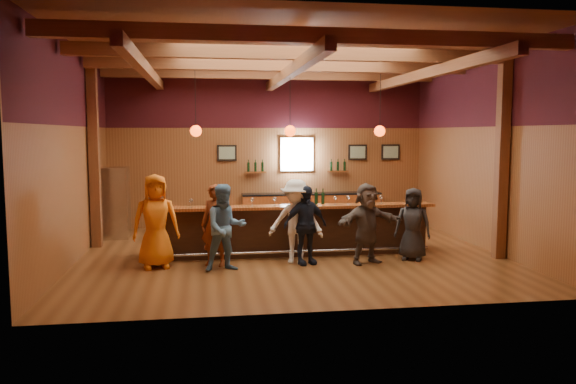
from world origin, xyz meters
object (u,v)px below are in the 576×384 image
customer_redvest (215,225)px  ice_bucket (301,200)px  customer_denim (226,228)px  customer_orange (156,221)px  back_bar_cabinet (312,209)px  stainless_fridge (115,203)px  bottle_a (316,198)px  customer_navy (305,225)px  customer_white (296,221)px  bar_counter (290,230)px  customer_brown (367,223)px  bartender (302,215)px  customer_dark (413,224)px

customer_redvest → ice_bucket: 2.06m
customer_denim → ice_bucket: (1.69, 1.18, 0.38)m
customer_orange → customer_denim: (1.35, -0.45, -0.09)m
back_bar_cabinet → stainless_fridge: 5.43m
customer_redvest → bottle_a: bearing=44.5°
stainless_fridge → customer_navy: size_ratio=1.12×
customer_redvest → customer_white: size_ratio=0.95×
bar_counter → bottle_a: 0.93m
stainless_fridge → customer_white: size_ratio=1.05×
customer_brown → ice_bucket: customer_brown is taller
bar_counter → stainless_fridge: 4.81m
bar_counter → customer_redvest: size_ratio=3.83×
customer_white → customer_denim: bearing=-144.9°
bartender → bottle_a: size_ratio=4.18×
bar_counter → customer_navy: bearing=-82.2°
customer_dark → customer_denim: bearing=-148.2°
customer_white → customer_navy: (0.17, -0.15, -0.06)m
customer_denim → customer_dark: 3.94m
customer_denim → customer_navy: 1.65m
customer_white → customer_dark: (2.47, -0.07, -0.10)m
bottle_a → customer_dark: bearing=-24.2°
bar_counter → customer_white: size_ratio=3.66×
customer_denim → customer_dark: bearing=-5.9°
customer_white → bottle_a: customer_white is taller
ice_bucket → bottle_a: 0.34m
customer_redvest → ice_bucket: size_ratio=7.43×
customer_denim → customer_white: customer_white is taller
bar_counter → customer_brown: size_ratio=3.82×
bottle_a → bar_counter: bearing=163.1°
customer_navy → bar_counter: bearing=81.7°
customer_redvest → stainless_fridge: bearing=150.8°
customer_orange → bottle_a: (3.38, 0.78, 0.32)m
bar_counter → ice_bucket: 0.77m
bar_counter → customer_navy: customer_navy is taller
customer_navy → bottle_a: size_ratio=4.60×
customer_denim → ice_bucket: size_ratio=7.61×
back_bar_cabinet → customer_brown: 4.80m
customer_white → ice_bucket: size_ratio=7.79×
stainless_fridge → bartender: 4.83m
bottle_a → customer_white: bearing=-126.4°
customer_orange → bartender: size_ratio=1.28×
back_bar_cabinet → bottle_a: size_ratio=11.48×
bar_counter → bartender: (0.42, 0.80, 0.21)m
customer_redvest → customer_denim: customer_denim is taller
stainless_fridge → bottle_a: bearing=-29.3°
bar_counter → customer_orange: customer_orange is taller
back_bar_cabinet → bottle_a: (-0.62, -3.74, 0.77)m
customer_denim → customer_brown: customer_denim is taller
customer_denim → bartender: 2.90m
customer_dark → ice_bucket: (-2.23, 0.80, 0.46)m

